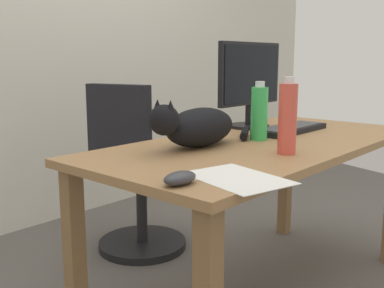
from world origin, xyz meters
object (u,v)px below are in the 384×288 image
(monitor, at_px, (250,82))
(keyboard, at_px, (290,129))
(water_bottle, at_px, (259,113))
(computer_mouse, at_px, (180,178))
(spray_bottle, at_px, (288,118))
(office_chair, at_px, (136,181))
(cat, at_px, (197,126))

(monitor, distance_m, keyboard, 0.31)
(keyboard, bearing_deg, water_bottle, -177.46)
(computer_mouse, bearing_deg, keyboard, 13.23)
(spray_bottle, bearing_deg, monitor, 46.42)
(office_chair, distance_m, computer_mouse, 1.24)
(office_chair, height_order, keyboard, office_chair)
(office_chair, height_order, computer_mouse, office_chair)
(office_chair, bearing_deg, monitor, -60.04)
(computer_mouse, relative_size, water_bottle, 0.45)
(keyboard, bearing_deg, computer_mouse, -166.77)
(water_bottle, height_order, spray_bottle, spray_bottle)
(computer_mouse, bearing_deg, water_bottle, 17.26)
(water_bottle, bearing_deg, cat, 161.84)
(computer_mouse, bearing_deg, monitor, 24.66)
(computer_mouse, relative_size, spray_bottle, 0.40)
(office_chair, xyz_separation_m, computer_mouse, (-0.70, -0.97, 0.33))
(keyboard, relative_size, spray_bottle, 1.60)
(office_chair, height_order, water_bottle, water_bottle)
(cat, distance_m, spray_bottle, 0.35)
(cat, bearing_deg, spray_bottle, -70.69)
(office_chair, xyz_separation_m, spray_bottle, (-0.14, -0.98, 0.44))
(monitor, bearing_deg, computer_mouse, -155.34)
(keyboard, relative_size, computer_mouse, 4.00)
(keyboard, bearing_deg, monitor, 94.73)
(monitor, bearing_deg, office_chair, 119.96)
(cat, height_order, spray_bottle, spray_bottle)
(monitor, bearing_deg, keyboard, -85.27)
(computer_mouse, xyz_separation_m, water_bottle, (0.73, 0.23, 0.10))
(office_chair, distance_m, spray_bottle, 1.08)
(office_chair, relative_size, water_bottle, 3.73)
(cat, bearing_deg, computer_mouse, -143.99)
(office_chair, bearing_deg, water_bottle, -87.83)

